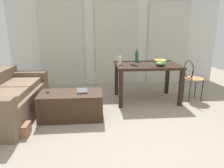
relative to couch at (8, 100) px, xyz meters
name	(u,v)px	position (x,y,z in m)	size (l,w,h in m)	color
ground_plane	(127,112)	(1.98, -0.01, -0.30)	(7.71, 7.71, 0.00)	gray
wall_back	(116,37)	(1.98, 2.00, 0.91)	(5.25, 0.10, 2.41)	silver
curtains	(116,44)	(1.98, 1.92, 0.73)	(3.73, 0.03, 2.05)	beige
couch	(8,100)	(0.00, 0.00, 0.00)	(0.87, 1.81, 0.71)	brown
coffee_table	(71,105)	(1.04, -0.13, -0.08)	(1.01, 0.54, 0.43)	#382619
craft_table	(147,69)	(2.46, 0.61, 0.35)	(1.24, 0.86, 0.74)	black
wire_chair	(191,75)	(3.34, 0.51, 0.22)	(0.37, 0.37, 0.82)	#B7844C
bottle_near	(137,56)	(2.31, 0.90, 0.56)	(0.07, 0.07, 0.26)	#195B2D
bottle_far	(120,60)	(1.92, 0.58, 0.53)	(0.07, 0.07, 0.19)	beige
bowl	(160,64)	(2.66, 0.39, 0.49)	(0.19, 0.19, 0.09)	#477033
book_stack	(160,61)	(2.78, 0.76, 0.48)	(0.24, 0.31, 0.06)	silver
tv_remote_on_table	(134,65)	(2.17, 0.46, 0.46)	(0.04, 0.18, 0.02)	#232326
scissors	(149,63)	(2.51, 0.67, 0.45)	(0.11, 0.07, 0.00)	#9EA0A5
tv_remote_primary	(48,91)	(0.65, -0.04, 0.14)	(0.04, 0.16, 0.02)	#232326
magazine	(82,91)	(1.22, -0.07, 0.14)	(0.17, 0.27, 0.02)	#4C4C51
shoebox	(18,130)	(0.35, -0.65, -0.21)	(0.31, 0.23, 0.16)	#996B47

